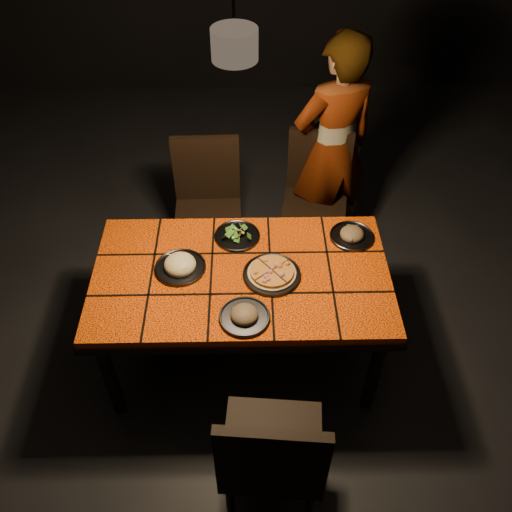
{
  "coord_description": "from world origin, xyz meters",
  "views": [
    {
      "loc": [
        0.04,
        -2.0,
        2.87
      ],
      "look_at": [
        0.08,
        0.06,
        0.82
      ],
      "focal_mm": 38.0,
      "sensor_mm": 36.0,
      "label": 1
    }
  ],
  "objects_px": {
    "dining_table": "(241,283)",
    "plate_pizza": "(272,273)",
    "chair_near": "(272,456)",
    "chair_far_left": "(208,200)",
    "plate_pasta": "(180,265)",
    "diner": "(333,149)",
    "chair_far_right": "(316,191)"
  },
  "relations": [
    {
      "from": "dining_table",
      "to": "chair_near",
      "type": "xyz_separation_m",
      "value": [
        0.13,
        -0.94,
        -0.09
      ]
    },
    {
      "from": "chair_far_left",
      "to": "plate_pasta",
      "type": "bearing_deg",
      "value": -98.06
    },
    {
      "from": "dining_table",
      "to": "plate_pasta",
      "type": "height_order",
      "value": "plate_pasta"
    },
    {
      "from": "diner",
      "to": "plate_pasta",
      "type": "distance_m",
      "value": 1.4
    },
    {
      "from": "chair_far_left",
      "to": "plate_pizza",
      "type": "height_order",
      "value": "chair_far_left"
    },
    {
      "from": "dining_table",
      "to": "chair_far_right",
      "type": "xyz_separation_m",
      "value": [
        0.52,
        0.96,
        -0.12
      ]
    },
    {
      "from": "chair_far_left",
      "to": "plate_pasta",
      "type": "xyz_separation_m",
      "value": [
        -0.1,
        -0.82,
        0.21
      ]
    },
    {
      "from": "chair_far_right",
      "to": "plate_pasta",
      "type": "height_order",
      "value": "chair_far_right"
    },
    {
      "from": "dining_table",
      "to": "diner",
      "type": "bearing_deg",
      "value": 60.13
    },
    {
      "from": "chair_far_right",
      "to": "diner",
      "type": "bearing_deg",
      "value": 58.19
    },
    {
      "from": "chair_far_right",
      "to": "plate_pasta",
      "type": "relative_size",
      "value": 3.45
    },
    {
      "from": "diner",
      "to": "plate_pizza",
      "type": "relative_size",
      "value": 4.43
    },
    {
      "from": "plate_pasta",
      "to": "chair_far_left",
      "type": "bearing_deg",
      "value": 83.19
    },
    {
      "from": "dining_table",
      "to": "chair_far_right",
      "type": "height_order",
      "value": "chair_far_right"
    },
    {
      "from": "dining_table",
      "to": "chair_far_left",
      "type": "height_order",
      "value": "chair_far_left"
    },
    {
      "from": "chair_far_left",
      "to": "dining_table",
      "type": "bearing_deg",
      "value": -76.27
    },
    {
      "from": "plate_pasta",
      "to": "chair_near",
      "type": "bearing_deg",
      "value": -64.84
    },
    {
      "from": "dining_table",
      "to": "plate_pizza",
      "type": "relative_size",
      "value": 4.43
    },
    {
      "from": "chair_far_left",
      "to": "chair_far_right",
      "type": "relative_size",
      "value": 1.02
    },
    {
      "from": "chair_near",
      "to": "diner",
      "type": "bearing_deg",
      "value": -98.38
    },
    {
      "from": "chair_near",
      "to": "diner",
      "type": "height_order",
      "value": "diner"
    },
    {
      "from": "dining_table",
      "to": "plate_pizza",
      "type": "height_order",
      "value": "plate_pizza"
    },
    {
      "from": "plate_pizza",
      "to": "diner",
      "type": "bearing_deg",
      "value": 67.62
    },
    {
      "from": "chair_near",
      "to": "plate_pasta",
      "type": "relative_size",
      "value": 3.62
    },
    {
      "from": "chair_near",
      "to": "plate_pizza",
      "type": "distance_m",
      "value": 0.94
    },
    {
      "from": "dining_table",
      "to": "chair_near",
      "type": "bearing_deg",
      "value": -81.99
    },
    {
      "from": "chair_far_left",
      "to": "diner",
      "type": "bearing_deg",
      "value": 12.86
    },
    {
      "from": "chair_far_left",
      "to": "chair_far_right",
      "type": "height_order",
      "value": "chair_far_left"
    },
    {
      "from": "diner",
      "to": "plate_pizza",
      "type": "bearing_deg",
      "value": 46.81
    },
    {
      "from": "dining_table",
      "to": "plate_pizza",
      "type": "bearing_deg",
      "value": -8.36
    },
    {
      "from": "dining_table",
      "to": "chair_far_left",
      "type": "distance_m",
      "value": 0.9
    },
    {
      "from": "chair_near",
      "to": "diner",
      "type": "distance_m",
      "value": 2.09
    }
  ]
}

